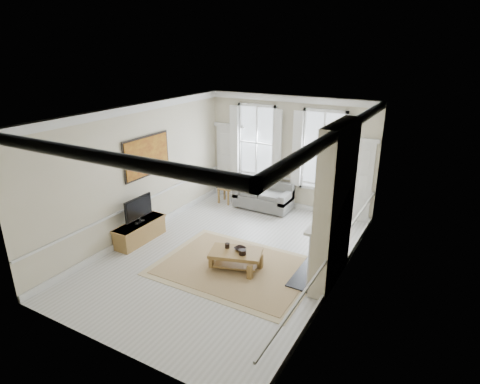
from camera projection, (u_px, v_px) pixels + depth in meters
The scene contains 23 objects.
floor at pixel (227, 256), 9.58m from camera, with size 7.20×7.20×0.00m, color #B7B5AD.
ceiling at pixel (226, 113), 8.40m from camera, with size 7.20×7.20×0.00m, color white.
back_wall at pixel (289, 153), 11.93m from camera, with size 5.20×5.20×0.00m, color beige.
left_wall at pixel (139, 172), 10.18m from camera, with size 7.20×7.20×0.00m, color beige.
right_wall at pixel (341, 211), 7.79m from camera, with size 7.20×7.20×0.00m, color beige.
window_left at pixel (257, 143), 12.30m from camera, with size 1.26×0.20×2.20m, color #B2BCC6, non-canonical shape.
window_right at pixel (323, 151), 11.34m from camera, with size 1.26×0.20×2.20m, color #B2BCC6, non-canonical shape.
door_left at pixel (229, 162), 13.03m from camera, with size 0.90×0.08×2.30m, color silver.
door_right at pixel (356, 182), 11.15m from camera, with size 0.90×0.08×2.30m, color silver.
painting at pixel (147, 156), 10.29m from camera, with size 0.05×1.66×1.06m, color #BE8620.
chimney_breast at pixel (335, 206), 8.04m from camera, with size 0.35×1.70×3.38m, color beige.
hearth at pixel (310, 273), 8.81m from camera, with size 0.55×1.50×0.05m, color black.
fireplace at pixel (321, 246), 8.48m from camera, with size 0.21×1.45×1.33m.
mirror at pixel (326, 188), 8.02m from camera, with size 0.06×1.26×1.06m, color gold.
sofa at pixel (264, 197), 12.25m from camera, with size 1.71×0.83×0.83m.
side_table at pixel (226, 190), 12.66m from camera, with size 0.48×0.48×0.53m.
rug at pixel (236, 268), 9.04m from camera, with size 3.50×2.60×0.02m, color #A28953.
coffee_table at pixel (236, 255), 8.93m from camera, with size 1.28×0.98×0.43m.
ceramic_pot_a at pixel (227, 246), 9.04m from camera, with size 0.11×0.11×0.11m, color black.
ceramic_pot_b at pixel (243, 252), 8.75m from camera, with size 0.16×0.16×0.11m, color black.
bowl at pixel (240, 249), 8.95m from camera, with size 0.25×0.25×0.06m, color black.
tv_stand at pixel (140, 232), 10.21m from camera, with size 0.47×1.45×0.52m, color olive.
tv at pixel (138, 208), 9.98m from camera, with size 0.08×0.90×0.68m.
Camera 1 is at (4.40, -7.22, 4.75)m, focal length 30.00 mm.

